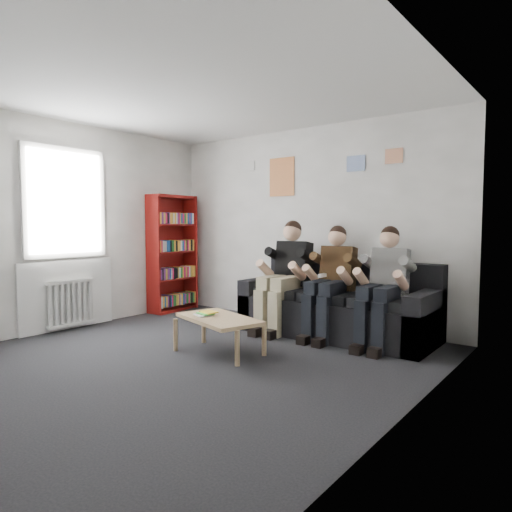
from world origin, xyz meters
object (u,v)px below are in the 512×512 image
Objects in this scene: sofa at (338,309)px; bookshelf at (173,253)px; coffee_table at (219,321)px; person_middle at (330,282)px; person_right at (383,287)px; person_left at (284,276)px.

bookshelf reaches higher than sofa.
bookshelf reaches higher than coffee_table.
bookshelf is (-2.83, -0.14, 0.58)m from sofa.
bookshelf is 1.35× the size of person_middle.
person_middle is at bearing 64.21° from coffee_table.
sofa reaches higher than coffee_table.
person_middle is (0.00, -0.21, 0.36)m from sofa.
person_right is at bearing 45.21° from coffee_table.
person_left reaches higher than sofa.
coffee_table is 1.47m from person_middle.
person_right is at bearing -17.54° from sofa.
bookshelf is 2.84m from person_middle.
person_left reaches higher than person_right.
person_middle reaches higher than coffee_table.
person_left reaches higher than person_middle.
sofa is at bearing 10.58° from person_left.
person_middle is at bearing -6.73° from bookshelf.
person_middle is 1.00× the size of person_right.
bookshelf is 3.49m from person_right.
bookshelf reaches higher than person_right.
bookshelf is at bearing -177.09° from sofa.
person_left is (-0.03, 1.28, 0.37)m from coffee_table.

